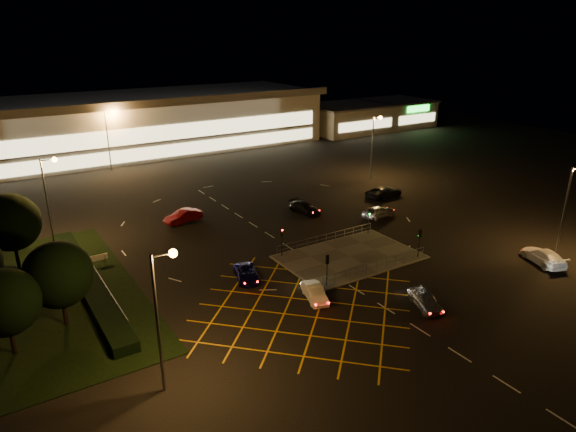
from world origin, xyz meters
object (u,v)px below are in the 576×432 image
car_circ_red (183,216)px  signal_se (420,237)px  signal_sw (327,264)px  signal_nw (282,236)px  car_queue_white (315,293)px  car_near_silver (425,300)px  car_east_grey (384,192)px  car_approach_white (543,256)px  car_right_silver (379,212)px  car_left_blue (247,274)px  car_far_dkgrey (305,208)px  signal_ne (369,215)px

car_circ_red → signal_se: bearing=25.7°
signal_sw → signal_nw: 7.99m
car_queue_white → car_circ_red: bearing=112.9°
car_near_silver → car_east_grey: size_ratio=0.77×
signal_se → car_approach_white: bearing=141.9°
car_right_silver → signal_sw: bearing=123.0°
car_left_blue → car_queue_white: bearing=-47.2°
signal_sw → signal_nw: bearing=-90.0°
car_queue_white → signal_nw: bearing=92.7°
car_far_dkgrey → car_east_grey: bearing=-13.3°
car_near_silver → car_left_blue: (-10.58, 13.06, -0.12)m
signal_sw → signal_se: bearing=-180.0°
car_left_blue → car_far_dkgrey: (15.49, 12.86, 0.09)m
car_near_silver → car_right_silver: (11.97, 19.39, 0.05)m
car_left_blue → car_east_grey: size_ratio=0.79×
car_circ_red → car_approach_white: 41.30m
signal_sw → signal_se: (12.00, 0.00, 0.00)m
signal_se → signal_nw: (-12.00, 7.99, 0.00)m
signal_se → signal_nw: same height
car_near_silver → car_queue_white: car_near_silver is taller
signal_ne → car_left_blue: size_ratio=0.71×
car_right_silver → car_approach_white: (5.07, -19.52, -0.00)m
signal_nw → car_near_silver: (4.95, -15.69, -1.63)m
signal_nw → car_approach_white: size_ratio=0.58×
car_approach_white → signal_ne: bearing=-38.0°
signal_ne → car_east_grey: size_ratio=0.56×
car_queue_white → car_far_dkgrey: car_far_dkgrey is taller
signal_se → signal_ne: (0.00, 7.99, 0.00)m
signal_nw → car_circ_red: bearing=107.8°
car_circ_red → car_near_silver: bearing=7.5°
car_far_dkgrey → car_near_silver: bearing=-111.6°
car_right_silver → car_queue_white: bearing=122.5°
signal_se → car_far_dkgrey: (-2.13, 18.21, -1.66)m
signal_nw → car_far_dkgrey: signal_nw is taller
signal_se → car_queue_white: size_ratio=0.77×
car_right_silver → signal_ne: bearing=125.3°
car_queue_white → car_east_grey: size_ratio=0.73×
signal_sw → car_near_silver: signal_sw is taller
car_circ_red → car_far_dkgrey: bearing=60.4°
signal_sw → car_circ_red: 24.02m
car_east_grey → signal_nw: bearing=110.2°
car_approach_white → car_east_grey: bearing=-73.2°
signal_nw → car_right_silver: signal_nw is taller
signal_nw → car_east_grey: size_ratio=0.56×
signal_sw → signal_se: 12.00m
car_far_dkgrey → car_right_silver: (7.05, -6.53, 0.07)m
signal_nw → signal_sw: bearing=-90.0°
signal_ne → car_approach_white: 18.78m
car_near_silver → car_circ_red: bearing=128.3°
signal_sw → car_queue_white: size_ratio=0.77×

